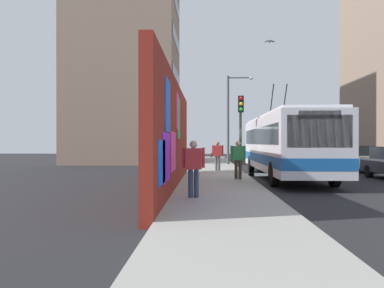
# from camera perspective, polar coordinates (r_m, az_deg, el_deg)

# --- Properties ---
(ground_plane) EXTENTS (80.00, 80.00, 0.00)m
(ground_plane) POSITION_cam_1_polar(r_m,az_deg,el_deg) (18.55, 8.78, -5.26)
(ground_plane) COLOR #232326
(sidewalk_slab) EXTENTS (48.00, 3.20, 0.15)m
(sidewalk_slab) POSITION_cam_1_polar(r_m,az_deg,el_deg) (18.43, 3.82, -5.06)
(sidewalk_slab) COLOR #9E9B93
(sidewalk_slab) RESTS_ON ground_plane
(graffiti_wall) EXTENTS (13.12, 0.32, 4.05)m
(graffiti_wall) POSITION_cam_1_polar(r_m,az_deg,el_deg) (13.92, -2.85, 1.28)
(graffiti_wall) COLOR maroon
(graffiti_wall) RESTS_ON ground_plane
(building_far_left) EXTENTS (8.59, 8.94, 20.82)m
(building_far_left) POSITION_cam_1_polar(r_m,az_deg,el_deg) (33.90, -10.30, 14.97)
(building_far_left) COLOR gray
(building_far_left) RESTS_ON ground_plane
(city_bus) EXTENTS (11.31, 2.68, 4.88)m
(city_bus) POSITION_cam_1_polar(r_m,az_deg,el_deg) (18.78, 14.24, 0.10)
(city_bus) COLOR silver
(city_bus) RESTS_ON ground_plane
(parked_car_champagne) EXTENTS (4.41, 1.80, 1.58)m
(parked_car_champagne) POSITION_cam_1_polar(r_m,az_deg,el_deg) (24.80, 23.77, -1.97)
(parked_car_champagne) COLOR #C6B793
(parked_car_champagne) RESTS_ON ground_plane
(pedestrian_near_wall) EXTENTS (0.22, 0.67, 1.68)m
(pedestrian_near_wall) POSITION_cam_1_polar(r_m,az_deg,el_deg) (10.76, 0.23, -3.14)
(pedestrian_near_wall) COLOR #2D3F59
(pedestrian_near_wall) RESTS_ON sidewalk_slab
(pedestrian_midblock) EXTENTS (0.23, 0.75, 1.68)m
(pedestrian_midblock) POSITION_cam_1_polar(r_m,az_deg,el_deg) (21.24, 4.00, -1.49)
(pedestrian_midblock) COLOR #595960
(pedestrian_midblock) RESTS_ON sidewalk_slab
(pedestrian_at_curb) EXTENTS (0.23, 0.68, 1.70)m
(pedestrian_at_curb) POSITION_cam_1_polar(r_m,az_deg,el_deg) (16.28, 7.21, -1.96)
(pedestrian_at_curb) COLOR #3F3326
(pedestrian_at_curb) RESTS_ON sidewalk_slab
(traffic_light) EXTENTS (0.49, 0.28, 4.03)m
(traffic_light) POSITION_cam_1_polar(r_m,az_deg,el_deg) (18.80, 7.61, 3.56)
(traffic_light) COLOR #2D382D
(traffic_light) RESTS_ON sidewalk_slab
(street_lamp) EXTENTS (0.44, 1.96, 6.66)m
(street_lamp) POSITION_cam_1_polar(r_m,az_deg,el_deg) (27.71, 6.11, 4.81)
(street_lamp) COLOR #4C4C51
(street_lamp) RESTS_ON sidewalk_slab
(flying_pigeons) EXTENTS (0.32, 0.55, 0.14)m
(flying_pigeons) POSITION_cam_1_polar(r_m,az_deg,el_deg) (22.41, 12.03, 15.39)
(flying_pigeons) COLOR slate
(curbside_puddle) EXTENTS (2.10, 2.10, 0.00)m
(curbside_puddle) POSITION_cam_1_polar(r_m,az_deg,el_deg) (20.59, 9.81, -4.71)
(curbside_puddle) COLOR black
(curbside_puddle) RESTS_ON ground_plane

